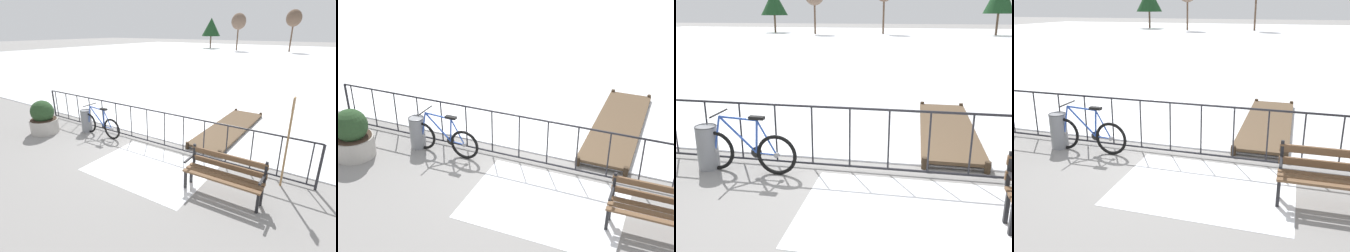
% 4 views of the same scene
% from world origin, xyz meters
% --- Properties ---
extents(ground_plane, '(160.00, 160.00, 0.00)m').
position_xyz_m(ground_plane, '(0.00, 0.00, 0.00)').
color(ground_plane, gray).
extents(frozen_pond, '(80.00, 56.00, 0.03)m').
position_xyz_m(frozen_pond, '(0.00, 28.40, 0.01)').
color(frozen_pond, white).
rests_on(frozen_pond, ground).
extents(snow_patch, '(2.83, 2.06, 0.01)m').
position_xyz_m(snow_patch, '(0.99, -1.20, 0.00)').
color(snow_patch, white).
rests_on(snow_patch, ground).
extents(railing_fence, '(9.06, 0.06, 1.07)m').
position_xyz_m(railing_fence, '(0.00, 0.00, 0.56)').
color(railing_fence, '#232328').
rests_on(railing_fence, ground).
extents(bicycle_near_railing, '(1.71, 0.52, 0.97)m').
position_xyz_m(bicycle_near_railing, '(-1.62, -0.36, 0.37)').
color(bicycle_near_railing, black).
rests_on(bicycle_near_railing, ground).
extents(trash_bin, '(0.35, 0.35, 0.73)m').
position_xyz_m(trash_bin, '(-2.30, -0.33, 0.37)').
color(trash_bin, gray).
rests_on(trash_bin, ground).
extents(wooden_dock, '(1.10, 4.11, 0.20)m').
position_xyz_m(wooden_dock, '(1.69, 2.31, 0.12)').
color(wooden_dock, brown).
rests_on(wooden_dock, ground).
extents(tree_east_mid, '(3.32, 3.32, 5.20)m').
position_xyz_m(tree_east_mid, '(-16.69, 40.52, 3.65)').
color(tree_east_mid, brown).
rests_on(tree_east_mid, ground).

